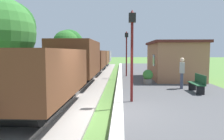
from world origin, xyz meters
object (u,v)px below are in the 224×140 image
(freight_train, at_px, (90,60))
(station_hut, at_px, (173,60))
(bench_down_platform, at_px, (159,67))
(lamp_post_far, at_px, (126,45))
(potted_planter, at_px, (148,77))
(person_waiting, at_px, (182,72))
(tree_field_left, at_px, (66,43))
(lamp_post_near, at_px, (132,39))
(tree_field_distant, at_px, (69,44))
(tree_trackside_far, at_px, (10,27))
(bench_near_hut, at_px, (198,83))

(freight_train, xyz_separation_m, station_hut, (6.80, -3.81, 0.19))
(bench_down_platform, distance_m, lamp_post_far, 5.66)
(bench_down_platform, bearing_deg, lamp_post_far, -130.18)
(station_hut, bearing_deg, potted_planter, -127.17)
(person_waiting, xyz_separation_m, lamp_post_far, (-2.90, 5.97, 1.62))
(lamp_post_far, bearing_deg, station_hut, -23.39)
(tree_field_left, bearing_deg, bench_down_platform, -18.03)
(bench_down_platform, relative_size, lamp_post_near, 0.41)
(station_hut, bearing_deg, tree_field_distant, 124.86)
(tree_field_left, bearing_deg, lamp_post_far, -46.86)
(tree_field_left, bearing_deg, person_waiting, -53.67)
(tree_trackside_far, bearing_deg, lamp_post_far, 0.28)
(potted_planter, xyz_separation_m, tree_field_left, (-8.16, 11.83, 2.53))
(person_waiting, relative_size, tree_field_left, 0.36)
(freight_train, relative_size, tree_trackside_far, 5.04)
(potted_planter, bearing_deg, tree_field_left, 124.59)
(lamp_post_far, bearing_deg, person_waiting, -64.08)
(station_hut, relative_size, person_waiting, 3.39)
(station_hut, xyz_separation_m, bench_near_hut, (-0.07, -5.57, -0.93))
(lamp_post_far, bearing_deg, tree_field_left, 133.14)
(potted_planter, bearing_deg, tree_trackside_far, 158.12)
(person_waiting, distance_m, lamp_post_far, 6.84)
(lamp_post_far, height_order, tree_trackside_far, tree_trackside_far)
(lamp_post_far, bearing_deg, freight_train, 145.32)
(lamp_post_far, bearing_deg, lamp_post_near, -90.00)
(person_waiting, xyz_separation_m, lamp_post_near, (-2.90, -3.22, 1.62))
(person_waiting, height_order, tree_field_distant, tree_field_distant)
(person_waiting, bearing_deg, tree_field_left, -44.28)
(station_hut, xyz_separation_m, tree_field_left, (-10.39, 8.88, 1.61))
(tree_field_left, xyz_separation_m, tree_field_distant, (-1.58, 8.30, 0.23))
(bench_down_platform, height_order, tree_field_left, tree_field_left)
(freight_train, bearing_deg, tree_field_distant, 111.14)
(bench_near_hut, height_order, bench_down_platform, same)
(potted_planter, relative_size, lamp_post_near, 0.25)
(freight_train, distance_m, station_hut, 7.79)
(person_waiting, relative_size, tree_trackside_far, 0.26)
(bench_near_hut, xyz_separation_m, tree_trackside_far, (-13.11, 7.02, 3.63))
(station_hut, height_order, person_waiting, station_hut)
(person_waiting, xyz_separation_m, potted_planter, (-1.67, 1.53, -0.46))
(lamp_post_far, distance_m, tree_field_distant, 17.85)
(freight_train, bearing_deg, tree_field_left, 125.24)
(freight_train, bearing_deg, lamp_post_near, -73.84)
(tree_trackside_far, bearing_deg, freight_train, 20.27)
(bench_near_hut, height_order, tree_field_left, tree_field_left)
(bench_down_platform, relative_size, lamp_post_far, 0.41)
(bench_down_platform, height_order, tree_field_distant, tree_field_distant)
(potted_planter, distance_m, tree_trackside_far, 12.34)
(person_waiting, bearing_deg, freight_train, -43.62)
(freight_train, height_order, lamp_post_far, lamp_post_far)
(person_waiting, height_order, lamp_post_near, lamp_post_near)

